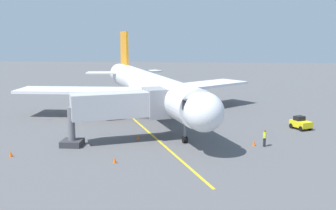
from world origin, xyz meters
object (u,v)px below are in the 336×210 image
Objects in this scene: jet_bridge at (127,105)px; ground_crew_marshaller at (265,138)px; airplane at (149,87)px; safety_cone_nose_left at (115,160)px; safety_cone_nose_right at (254,143)px; tug_near_nose at (301,123)px; safety_cone_wing_port at (138,137)px; safety_cone_wing_starboard at (11,154)px.

jet_bridge reaches higher than ground_crew_marshaller.
airplane is 69.91× the size of safety_cone_nose_left.
safety_cone_nose_left is at bearing 26.60° from safety_cone_nose_right.
ground_crew_marshaller is 3.11× the size of safety_cone_nose_left.
tug_near_nose is (-19.19, -6.77, -3.06)m from jet_bridge.
tug_near_nose is at bearing -125.13° from ground_crew_marshaller.
jet_bridge is at bearing -88.87° from safety_cone_nose_left.
airplane is at bearing -47.24° from safety_cone_nose_right.
safety_cone_wing_port is at bearing 18.69° from tug_near_nose.
tug_near_nose is at bearing -144.01° from safety_cone_nose_left.
ground_crew_marshaller is 12.92m from safety_cone_wing_port.
tug_near_nose is at bearing -156.04° from safety_cone_wing_starboard.
ground_crew_marshaller is 3.11× the size of safety_cone_wing_port.
airplane reaches higher than safety_cone_nose_left.
safety_cone_nose_left is at bearing 91.13° from jet_bridge.
tug_near_nose is (-18.59, 5.71, -3.30)m from airplane.
jet_bridge is 20.39× the size of safety_cone_wing_port.
safety_cone_nose_left and safety_cone_wing_port have the same top height.
airplane is 14.04× the size of tug_near_nose.
safety_cone_nose_right is at bearing -12.83° from ground_crew_marshaller.
airplane is 3.43× the size of jet_bridge.
safety_cone_nose_left is 1.00× the size of safety_cone_nose_right.
jet_bridge is 4.09× the size of tug_near_nose.
safety_cone_wing_starboard is (23.37, 5.09, -0.61)m from ground_crew_marshaller.
jet_bridge is 13.30m from safety_cone_nose_right.
safety_cone_nose_left is 1.00× the size of safety_cone_wing_port.
safety_cone_wing_starboard is (10.21, 18.51, -3.73)m from airplane.
tug_near_nose is at bearing 162.93° from airplane.
safety_cone_wing_starboard is (28.80, 12.80, -0.43)m from tug_near_nose.
safety_cone_nose_right is 11.93m from safety_cone_wing_port.
safety_cone_wing_port is at bearing -6.87° from ground_crew_marshaller.
jet_bridge is at bearing -147.89° from safety_cone_wing_starboard.
safety_cone_wing_port is (11.85, -1.33, 0.00)m from safety_cone_nose_right.
jet_bridge is (0.60, 12.48, -0.24)m from airplane.
safety_cone_wing_port is at bearing -147.89° from safety_cone_wing_starboard.
safety_cone_nose_right is at bearing -166.69° from safety_cone_wing_starboard.
safety_cone_nose_left is (19.06, 13.84, -0.43)m from tug_near_nose.
safety_cone_nose_left is at bearing 83.90° from safety_cone_wing_port.
safety_cone_wing_port is (18.23, 6.17, -0.43)m from tug_near_nose.
airplane is 18.36m from safety_cone_nose_right.
safety_cone_nose_right is 23.04m from safety_cone_wing_starboard.
safety_cone_wing_port is (12.81, -1.54, -0.61)m from ground_crew_marshaller.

